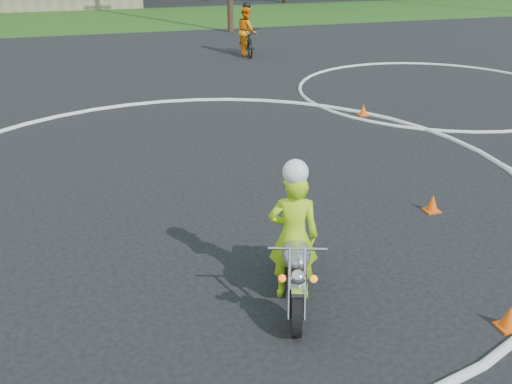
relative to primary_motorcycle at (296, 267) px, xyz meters
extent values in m
plane|color=black|center=(-0.32, 0.98, -0.49)|extent=(120.00, 120.00, 0.00)
cube|color=#1E4714|center=(-0.32, 27.98, -0.48)|extent=(120.00, 10.00, 0.02)
torus|color=silver|center=(-0.32, 3.98, -0.49)|extent=(12.12, 12.12, 0.12)
torus|color=silver|center=(7.68, 8.98, -0.49)|extent=(8.10, 8.10, 0.10)
cylinder|color=black|center=(-0.21, -0.61, -0.20)|extent=(0.29, 0.59, 0.58)
cylinder|color=black|center=(0.22, 0.68, -0.20)|extent=(0.29, 0.59, 0.58)
cube|color=black|center=(0.02, 0.08, -0.11)|extent=(0.43, 0.59, 0.29)
ellipsoid|color=#9F9FA4|center=(-0.04, -0.10, 0.26)|extent=(0.53, 0.70, 0.27)
cube|color=black|center=(0.12, 0.36, 0.22)|extent=(0.42, 0.63, 0.10)
cylinder|color=silver|center=(-0.26, -0.50, 0.13)|extent=(0.15, 0.34, 0.78)
cylinder|color=white|center=(-0.10, -0.56, 0.13)|extent=(0.15, 0.34, 0.78)
cube|color=silver|center=(-0.21, -0.62, 0.11)|extent=(0.20, 0.24, 0.05)
cylinder|color=silver|center=(-0.13, -0.38, 0.49)|extent=(0.65, 0.25, 0.03)
sphere|color=white|center=(-0.24, -0.70, 0.33)|extent=(0.17, 0.17, 0.17)
sphere|color=#FC5C0C|center=(-0.40, -0.62, 0.30)|extent=(0.09, 0.09, 0.09)
sphere|color=orange|center=(-0.07, -0.73, 0.30)|extent=(0.09, 0.09, 0.09)
cylinder|color=silver|center=(0.29, 0.40, -0.20)|extent=(0.32, 0.76, 0.08)
imported|color=#ABE117|center=(0.01, 0.14, 0.36)|extent=(0.72, 0.59, 1.71)
sphere|color=white|center=(-0.01, 0.09, 1.24)|extent=(0.31, 0.31, 0.31)
imported|color=black|center=(3.85, 16.03, 0.05)|extent=(0.88, 2.13, 1.10)
imported|color=orange|center=(3.85, 16.03, 0.42)|extent=(0.75, 0.93, 1.82)
sphere|color=black|center=(3.85, 16.03, 1.35)|extent=(0.32, 0.32, 0.32)
cone|color=#FF570D|center=(3.10, 1.78, -0.34)|extent=(0.22, 0.22, 0.30)
cube|color=#FF570D|center=(3.10, 1.78, -0.48)|extent=(0.24, 0.24, 0.03)
cone|color=#FF570D|center=(4.52, 7.25, -0.34)|extent=(0.22, 0.22, 0.30)
cube|color=#FF570D|center=(4.52, 7.25, -0.48)|extent=(0.24, 0.24, 0.03)
cone|color=#FF570D|center=(2.23, -1.23, -0.34)|extent=(0.22, 0.22, 0.30)
cube|color=#FF570D|center=(2.23, -1.23, -0.48)|extent=(0.24, 0.24, 0.03)
camera|label=1|loc=(-2.19, -5.67, 3.75)|focal=40.00mm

